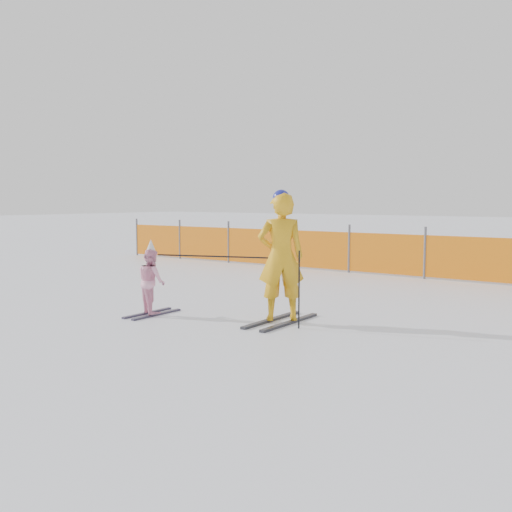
# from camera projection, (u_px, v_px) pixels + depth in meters

# --- Properties ---
(ground) EXTENTS (120.00, 120.00, 0.00)m
(ground) POSITION_uv_depth(u_px,v_px,m) (237.00, 324.00, 8.70)
(ground) COLOR white
(ground) RESTS_ON ground
(adult) EXTENTS (0.84, 1.50, 2.04)m
(adult) POSITION_uv_depth(u_px,v_px,m) (281.00, 257.00, 8.70)
(adult) COLOR black
(adult) RESTS_ON ground
(child) EXTENTS (0.63, 1.05, 1.24)m
(child) POSITION_uv_depth(u_px,v_px,m) (152.00, 281.00, 9.34)
(child) COLOR black
(child) RESTS_ON ground
(ski_poles) EXTENTS (2.39, 0.68, 1.15)m
(ski_poles) POSITION_uv_depth(u_px,v_px,m) (244.00, 268.00, 8.75)
(ski_poles) COLOR black
(ski_poles) RESTS_ON ground
(safety_fence) EXTENTS (14.93, 0.06, 1.25)m
(safety_fence) POSITION_uv_depth(u_px,v_px,m) (329.00, 250.00, 15.12)
(safety_fence) COLOR #595960
(safety_fence) RESTS_ON ground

